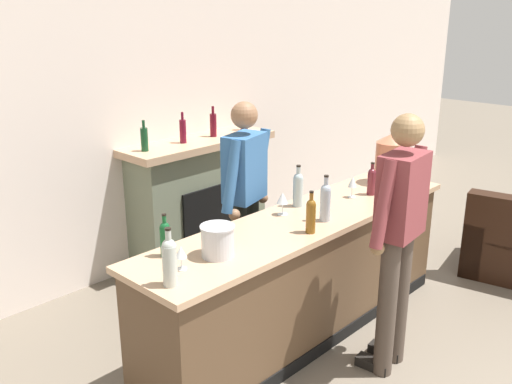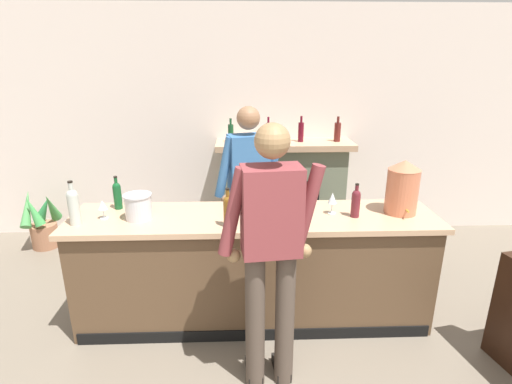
{
  "view_description": "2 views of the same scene",
  "coord_description": "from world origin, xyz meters",
  "px_view_note": "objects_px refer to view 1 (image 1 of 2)",
  "views": [
    {
      "loc": [
        -3.03,
        0.19,
        2.45
      ],
      "look_at": [
        0.05,
        3.14,
        1.05
      ],
      "focal_mm": 40.0,
      "sensor_mm": 36.0,
      "label": 1
    },
    {
      "loc": [
        -0.03,
        -0.32,
        2.16
      ],
      "look_at": [
        0.08,
        2.93,
        1.06
      ],
      "focal_mm": 28.0,
      "sensor_mm": 36.0,
      "label": 2
    }
  ],
  "objects_px": {
    "person_customer": "(398,234)",
    "wine_bottle_rose_blush": "(169,260)",
    "ice_bucket_steel": "(218,241)",
    "copper_dispenser": "(390,158)",
    "fireplace_stone": "(200,198)",
    "wine_bottle_riesling_slim": "(165,237)",
    "wine_glass_front_left": "(352,183)",
    "wine_glass_back_row": "(181,253)",
    "wine_bottle_port_short": "(372,180)",
    "wine_bottle_burgundy_dark": "(325,201)",
    "wine_glass_by_dispenser": "(283,199)",
    "person_bartender": "(245,199)",
    "wine_bottle_cabernet_heavy": "(311,214)",
    "wine_bottle_chardonnay_pale": "(298,188)"
  },
  "relations": [
    {
      "from": "wine_glass_by_dispenser",
      "to": "wine_bottle_port_short",
      "type": "bearing_deg",
      "value": -13.92
    },
    {
      "from": "wine_bottle_cabernet_heavy",
      "to": "wine_bottle_chardonnay_pale",
      "type": "bearing_deg",
      "value": 48.84
    },
    {
      "from": "person_bartender",
      "to": "wine_glass_by_dispenser",
      "type": "relative_size",
      "value": 10.03
    },
    {
      "from": "wine_bottle_riesling_slim",
      "to": "wine_glass_back_row",
      "type": "bearing_deg",
      "value": -103.8
    },
    {
      "from": "ice_bucket_steel",
      "to": "wine_glass_back_row",
      "type": "relative_size",
      "value": 1.46
    },
    {
      "from": "wine_bottle_port_short",
      "to": "wine_bottle_riesling_slim",
      "type": "relative_size",
      "value": 0.98
    },
    {
      "from": "wine_bottle_rose_blush",
      "to": "wine_glass_front_left",
      "type": "bearing_deg",
      "value": 4.41
    },
    {
      "from": "fireplace_stone",
      "to": "wine_bottle_burgundy_dark",
      "type": "relative_size",
      "value": 4.67
    },
    {
      "from": "person_customer",
      "to": "person_bartender",
      "type": "height_order",
      "value": "person_customer"
    },
    {
      "from": "person_bartender",
      "to": "copper_dispenser",
      "type": "xyz_separation_m",
      "value": [
        1.22,
        -0.57,
        0.21
      ]
    },
    {
      "from": "wine_bottle_rose_blush",
      "to": "wine_glass_back_row",
      "type": "distance_m",
      "value": 0.21
    },
    {
      "from": "wine_glass_back_row",
      "to": "wine_bottle_burgundy_dark",
      "type": "bearing_deg",
      "value": -5.75
    },
    {
      "from": "person_customer",
      "to": "wine_glass_front_left",
      "type": "distance_m",
      "value": 0.93
    },
    {
      "from": "ice_bucket_steel",
      "to": "wine_bottle_cabernet_heavy",
      "type": "height_order",
      "value": "wine_bottle_cabernet_heavy"
    },
    {
      "from": "person_bartender",
      "to": "wine_bottle_port_short",
      "type": "relative_size",
      "value": 6.38
    },
    {
      "from": "person_customer",
      "to": "wine_glass_by_dispenser",
      "type": "xyz_separation_m",
      "value": [
        -0.15,
        0.89,
        0.07
      ]
    },
    {
      "from": "wine_bottle_burgundy_dark",
      "to": "copper_dispenser",
      "type": "bearing_deg",
      "value": 8.12
    },
    {
      "from": "person_customer",
      "to": "ice_bucket_steel",
      "type": "relative_size",
      "value": 8.35
    },
    {
      "from": "wine_glass_by_dispenser",
      "to": "wine_glass_back_row",
      "type": "xyz_separation_m",
      "value": [
        -1.11,
        -0.18,
        -0.02
      ]
    },
    {
      "from": "wine_bottle_riesling_slim",
      "to": "wine_bottle_chardonnay_pale",
      "type": "xyz_separation_m",
      "value": [
        1.29,
        0.01,
        0.02
      ]
    },
    {
      "from": "person_customer",
      "to": "wine_glass_back_row",
      "type": "height_order",
      "value": "person_customer"
    },
    {
      "from": "person_customer",
      "to": "wine_bottle_port_short",
      "type": "relative_size",
      "value": 6.59
    },
    {
      "from": "wine_glass_back_row",
      "to": "wine_glass_front_left",
      "type": "bearing_deg",
      "value": 1.23
    },
    {
      "from": "wine_bottle_rose_blush",
      "to": "wine_bottle_riesling_slim",
      "type": "height_order",
      "value": "wine_bottle_rose_blush"
    },
    {
      "from": "wine_bottle_riesling_slim",
      "to": "wine_bottle_burgundy_dark",
      "type": "bearing_deg",
      "value": -16.09
    },
    {
      "from": "fireplace_stone",
      "to": "wine_bottle_port_short",
      "type": "relative_size",
      "value": 5.85
    },
    {
      "from": "wine_bottle_rose_blush",
      "to": "wine_bottle_riesling_slim",
      "type": "xyz_separation_m",
      "value": [
        0.22,
        0.33,
        -0.03
      ]
    },
    {
      "from": "wine_bottle_chardonnay_pale",
      "to": "wine_glass_back_row",
      "type": "height_order",
      "value": "wine_bottle_chardonnay_pale"
    },
    {
      "from": "wine_bottle_cabernet_heavy",
      "to": "wine_bottle_chardonnay_pale",
      "type": "distance_m",
      "value": 0.55
    },
    {
      "from": "wine_glass_front_left",
      "to": "wine_glass_by_dispenser",
      "type": "distance_m",
      "value": 0.71
    },
    {
      "from": "fireplace_stone",
      "to": "wine_bottle_burgundy_dark",
      "type": "distance_m",
      "value": 1.91
    },
    {
      "from": "copper_dispenser",
      "to": "wine_bottle_burgundy_dark",
      "type": "height_order",
      "value": "copper_dispenser"
    },
    {
      "from": "fireplace_stone",
      "to": "person_customer",
      "type": "xyz_separation_m",
      "value": [
        -0.33,
        -2.39,
        0.39
      ]
    },
    {
      "from": "wine_bottle_port_short",
      "to": "wine_bottle_burgundy_dark",
      "type": "height_order",
      "value": "wine_bottle_burgundy_dark"
    },
    {
      "from": "person_customer",
      "to": "wine_bottle_cabernet_heavy",
      "type": "bearing_deg",
      "value": 118.62
    },
    {
      "from": "person_customer",
      "to": "copper_dispenser",
      "type": "xyz_separation_m",
      "value": [
        1.11,
        0.74,
        0.17
      ]
    },
    {
      "from": "wine_bottle_port_short",
      "to": "wine_bottle_chardonnay_pale",
      "type": "xyz_separation_m",
      "value": [
        -0.64,
        0.26,
        0.02
      ]
    },
    {
      "from": "person_customer",
      "to": "wine_bottle_rose_blush",
      "type": "xyz_separation_m",
      "value": [
        -1.43,
        0.59,
        0.1
      ]
    },
    {
      "from": "wine_glass_back_row",
      "to": "fireplace_stone",
      "type": "bearing_deg",
      "value": 46.62
    },
    {
      "from": "person_customer",
      "to": "wine_bottle_port_short",
      "type": "height_order",
      "value": "person_customer"
    },
    {
      "from": "wine_glass_back_row",
      "to": "wine_bottle_port_short",
      "type": "bearing_deg",
      "value": -0.98
    },
    {
      "from": "person_customer",
      "to": "wine_bottle_rose_blush",
      "type": "height_order",
      "value": "person_customer"
    },
    {
      "from": "ice_bucket_steel",
      "to": "copper_dispenser",
      "type": "bearing_deg",
      "value": 1.45
    },
    {
      "from": "ice_bucket_steel",
      "to": "wine_bottle_riesling_slim",
      "type": "xyz_separation_m",
      "value": [
        -0.23,
        0.23,
        0.02
      ]
    },
    {
      "from": "wine_bottle_burgundy_dark",
      "to": "wine_glass_back_row",
      "type": "height_order",
      "value": "wine_bottle_burgundy_dark"
    },
    {
      "from": "person_customer",
      "to": "fireplace_stone",
      "type": "bearing_deg",
      "value": 82.08
    },
    {
      "from": "person_customer",
      "to": "wine_bottle_cabernet_heavy",
      "type": "relative_size",
      "value": 6.03
    },
    {
      "from": "wine_bottle_port_short",
      "to": "wine_glass_back_row",
      "type": "distance_m",
      "value": 1.98
    },
    {
      "from": "ice_bucket_steel",
      "to": "wine_bottle_riesling_slim",
      "type": "distance_m",
      "value": 0.32
    },
    {
      "from": "wine_bottle_riesling_slim",
      "to": "fireplace_stone",
      "type": "bearing_deg",
      "value": 43.67
    }
  ]
}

